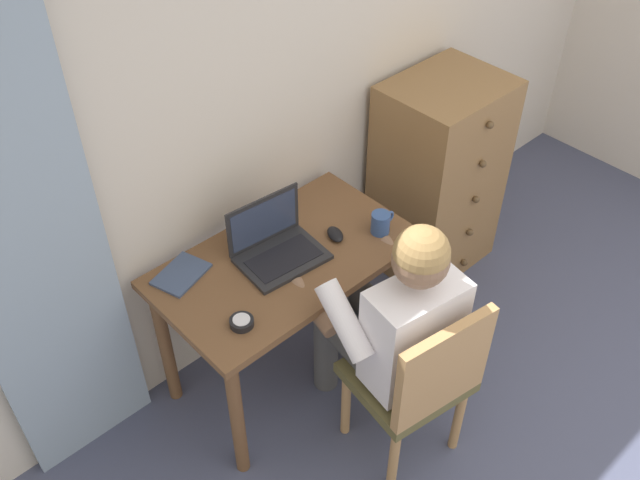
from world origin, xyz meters
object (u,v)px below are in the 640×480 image
(desk_clock, at_px, (242,322))
(coffee_mug, at_px, (381,223))
(laptop, at_px, (276,245))
(notebook_pad, at_px, (181,274))
(desk, at_px, (286,278))
(computer_mouse, at_px, (335,234))
(person_seated, at_px, (392,318))
(dresser, at_px, (438,178))
(chair, at_px, (419,379))

(desk_clock, relative_size, coffee_mug, 0.75)
(laptop, xyz_separation_m, notebook_pad, (-0.35, 0.16, -0.05))
(desk, relative_size, computer_mouse, 10.68)
(person_seated, distance_m, laptop, 0.55)
(desk_clock, distance_m, coffee_mug, 0.75)
(person_seated, bearing_deg, desk_clock, 145.75)
(dresser, bearing_deg, notebook_pad, 175.46)
(dresser, relative_size, desk_clock, 11.85)
(person_seated, bearing_deg, notebook_pad, 125.18)
(dresser, relative_size, chair, 1.22)
(notebook_pad, xyz_separation_m, coffee_mug, (0.77, -0.35, 0.04))
(computer_mouse, height_order, coffee_mug, coffee_mug)
(dresser, height_order, laptop, dresser)
(person_seated, relative_size, laptop, 3.30)
(chair, distance_m, coffee_mug, 0.67)
(desk, distance_m, chair, 0.68)
(computer_mouse, bearing_deg, desk, -170.69)
(chair, bearing_deg, computer_mouse, 76.98)
(desk, distance_m, laptop, 0.17)
(laptop, distance_m, computer_mouse, 0.27)
(notebook_pad, bearing_deg, desk_clock, -104.76)
(chair, xyz_separation_m, desk_clock, (-0.44, 0.50, 0.25))
(laptop, bearing_deg, person_seated, -75.98)
(person_seated, relative_size, computer_mouse, 11.91)
(desk, relative_size, person_seated, 0.90)
(computer_mouse, distance_m, coffee_mug, 0.20)
(desk, distance_m, computer_mouse, 0.27)
(chair, bearing_deg, coffee_mug, 59.10)
(dresser, distance_m, desk_clock, 1.48)
(dresser, distance_m, person_seated, 1.13)
(computer_mouse, bearing_deg, chair, -82.28)
(person_seated, bearing_deg, laptop, 104.02)
(laptop, relative_size, desk_clock, 4.01)
(desk, bearing_deg, laptop, 110.07)
(desk_clock, bearing_deg, person_seated, -34.25)
(laptop, xyz_separation_m, coffee_mug, (0.41, -0.19, -0.00))
(person_seated, distance_m, computer_mouse, 0.46)
(desk, xyz_separation_m, coffee_mug, (0.40, -0.15, 0.17))
(coffee_mug, bearing_deg, desk_clock, -178.83)
(person_seated, relative_size, desk_clock, 13.23)
(notebook_pad, bearing_deg, person_seated, -71.92)
(dresser, distance_m, laptop, 1.13)
(computer_mouse, bearing_deg, person_seated, -84.39)
(dresser, height_order, chair, dresser)
(dresser, bearing_deg, laptop, -177.55)
(desk, xyz_separation_m, desk_clock, (-0.35, -0.17, 0.13))
(dresser, height_order, desk_clock, dresser)
(chair, bearing_deg, laptop, 98.57)
(desk, relative_size, desk_clock, 11.87)
(laptop, height_order, coffee_mug, laptop)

